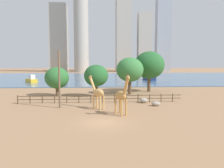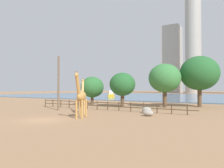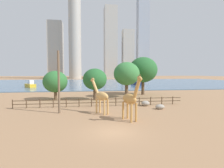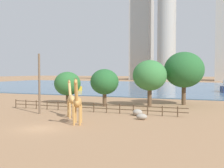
{
  "view_description": "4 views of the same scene",
  "coord_description": "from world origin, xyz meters",
  "px_view_note": "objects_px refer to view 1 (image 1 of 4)",
  "views": [
    {
      "loc": [
        -0.44,
        -22.55,
        6.2
      ],
      "look_at": [
        1.77,
        11.74,
        2.99
      ],
      "focal_mm": 35.0,
      "sensor_mm": 36.0,
      "label": 1
    },
    {
      "loc": [
        17.7,
        -15.23,
        3.19
      ],
      "look_at": [
        0.54,
        12.84,
        3.89
      ],
      "focal_mm": 35.0,
      "sensor_mm": 36.0,
      "label": 2
    },
    {
      "loc": [
        -2.2,
        -14.84,
        5.19
      ],
      "look_at": [
        3.45,
        25.14,
        2.6
      ],
      "focal_mm": 28.0,
      "sensor_mm": 36.0,
      "label": 3
    },
    {
      "loc": [
        16.46,
        -23.11,
        5.68
      ],
      "look_at": [
        -3.18,
        28.14,
        3.16
      ],
      "focal_mm": 45.0,
      "sensor_mm": 36.0,
      "label": 4
    }
  ],
  "objects_px": {
    "giraffe_tall": "(121,96)",
    "tree_left_large": "(130,70)",
    "boulder_by_pole": "(144,100)",
    "tree_center_broad": "(57,78)",
    "tree_right_tall": "(149,65)",
    "boat_ferry": "(149,77)",
    "boulder_near_fence": "(156,104)",
    "utility_pole": "(59,80)",
    "giraffe_companion": "(98,93)",
    "boat_sailboat": "(31,80)",
    "tree_left_small": "(96,76)"
  },
  "relations": [
    {
      "from": "utility_pole",
      "to": "boulder_near_fence",
      "type": "xyz_separation_m",
      "value": [
        13.85,
        0.54,
        -3.64
      ]
    },
    {
      "from": "tree_center_broad",
      "to": "giraffe_companion",
      "type": "bearing_deg",
      "value": -58.31
    },
    {
      "from": "tree_left_small",
      "to": "tree_center_broad",
      "type": "bearing_deg",
      "value": 170.83
    },
    {
      "from": "giraffe_tall",
      "to": "boulder_by_pole",
      "type": "height_order",
      "value": "giraffe_tall"
    },
    {
      "from": "tree_left_small",
      "to": "boat_ferry",
      "type": "distance_m",
      "value": 42.39
    },
    {
      "from": "giraffe_tall",
      "to": "boulder_near_fence",
      "type": "height_order",
      "value": "giraffe_tall"
    },
    {
      "from": "giraffe_tall",
      "to": "boulder_by_pole",
      "type": "xyz_separation_m",
      "value": [
        4.4,
        7.95,
        -1.96
      ]
    },
    {
      "from": "boulder_by_pole",
      "to": "tree_left_large",
      "type": "distance_m",
      "value": 10.91
    },
    {
      "from": "giraffe_companion",
      "to": "boat_sailboat",
      "type": "bearing_deg",
      "value": -10.26
    },
    {
      "from": "giraffe_companion",
      "to": "tree_left_large",
      "type": "xyz_separation_m",
      "value": [
        6.51,
        14.04,
        2.73
      ]
    },
    {
      "from": "boat_ferry",
      "to": "boat_sailboat",
      "type": "relative_size",
      "value": 1.26
    },
    {
      "from": "giraffe_tall",
      "to": "tree_left_large",
      "type": "bearing_deg",
      "value": 146.4
    },
    {
      "from": "boulder_near_fence",
      "to": "tree_left_large",
      "type": "bearing_deg",
      "value": 99.23
    },
    {
      "from": "boat_ferry",
      "to": "boat_sailboat",
      "type": "height_order",
      "value": "boat_ferry"
    },
    {
      "from": "giraffe_companion",
      "to": "giraffe_tall",
      "type": "bearing_deg",
      "value": 179.95
    },
    {
      "from": "tree_left_small",
      "to": "boat_ferry",
      "type": "relative_size",
      "value": 0.8
    },
    {
      "from": "tree_center_broad",
      "to": "boat_ferry",
      "type": "xyz_separation_m",
      "value": [
        26.65,
        36.52,
        -2.21
      ]
    },
    {
      "from": "boulder_near_fence",
      "to": "tree_left_large",
      "type": "distance_m",
      "value": 13.52
    },
    {
      "from": "utility_pole",
      "to": "tree_center_broad",
      "type": "distance_m",
      "value": 11.94
    },
    {
      "from": "utility_pole",
      "to": "boulder_near_fence",
      "type": "distance_m",
      "value": 14.33
    },
    {
      "from": "boulder_by_pole",
      "to": "tree_left_large",
      "type": "xyz_separation_m",
      "value": [
        -0.78,
        9.88,
        4.56
      ]
    },
    {
      "from": "giraffe_tall",
      "to": "giraffe_companion",
      "type": "distance_m",
      "value": 4.76
    },
    {
      "from": "tree_left_small",
      "to": "boat_sailboat",
      "type": "xyz_separation_m",
      "value": [
        -20.93,
        30.03,
        -2.88
      ]
    },
    {
      "from": "tree_center_broad",
      "to": "tree_right_tall",
      "type": "height_order",
      "value": "tree_right_tall"
    },
    {
      "from": "utility_pole",
      "to": "tree_right_tall",
      "type": "distance_m",
      "value": 23.99
    },
    {
      "from": "boulder_by_pole",
      "to": "boat_ferry",
      "type": "relative_size",
      "value": 0.17
    },
    {
      "from": "utility_pole",
      "to": "tree_left_small",
      "type": "bearing_deg",
      "value": 64.32
    },
    {
      "from": "giraffe_tall",
      "to": "tree_left_large",
      "type": "distance_m",
      "value": 18.38
    },
    {
      "from": "boulder_near_fence",
      "to": "boat_ferry",
      "type": "relative_size",
      "value": 0.17
    },
    {
      "from": "utility_pole",
      "to": "tree_right_tall",
      "type": "relative_size",
      "value": 0.9
    },
    {
      "from": "giraffe_tall",
      "to": "boat_ferry",
      "type": "relative_size",
      "value": 0.68
    },
    {
      "from": "boat_ferry",
      "to": "boat_sailboat",
      "type": "bearing_deg",
      "value": 94.95
    },
    {
      "from": "tree_center_broad",
      "to": "tree_right_tall",
      "type": "distance_m",
      "value": 20.1
    },
    {
      "from": "boat_sailboat",
      "to": "tree_left_large",
      "type": "bearing_deg",
      "value": -168.72
    },
    {
      "from": "boulder_near_fence",
      "to": "utility_pole",
      "type": "bearing_deg",
      "value": -177.77
    },
    {
      "from": "giraffe_tall",
      "to": "utility_pole",
      "type": "bearing_deg",
      "value": -142.23
    },
    {
      "from": "giraffe_companion",
      "to": "boulder_by_pole",
      "type": "xyz_separation_m",
      "value": [
        7.29,
        4.16,
        -1.83
      ]
    },
    {
      "from": "giraffe_companion",
      "to": "utility_pole",
      "type": "relative_size",
      "value": 0.59
    },
    {
      "from": "giraffe_tall",
      "to": "boat_ferry",
      "type": "xyz_separation_m",
      "value": [
        15.97,
        52.93,
        -1.09
      ]
    },
    {
      "from": "boulder_by_pole",
      "to": "utility_pole",
      "type": "bearing_deg",
      "value": -165.75
    },
    {
      "from": "giraffe_tall",
      "to": "boulder_by_pole",
      "type": "bearing_deg",
      "value": 128.87
    },
    {
      "from": "boulder_near_fence",
      "to": "boat_sailboat",
      "type": "bearing_deg",
      "value": 126.68
    },
    {
      "from": "boat_sailboat",
      "to": "utility_pole",
      "type": "bearing_deg",
      "value": 167.4
    },
    {
      "from": "boulder_by_pole",
      "to": "tree_right_tall",
      "type": "xyz_separation_m",
      "value": [
        4.12,
        13.91,
        5.47
      ]
    },
    {
      "from": "giraffe_tall",
      "to": "tree_left_large",
      "type": "height_order",
      "value": "tree_left_large"
    },
    {
      "from": "giraffe_tall",
      "to": "boat_ferry",
      "type": "height_order",
      "value": "giraffe_tall"
    },
    {
      "from": "giraffe_tall",
      "to": "tree_left_large",
      "type": "relative_size",
      "value": 0.68
    },
    {
      "from": "tree_right_tall",
      "to": "boat_ferry",
      "type": "height_order",
      "value": "tree_right_tall"
    },
    {
      "from": "giraffe_companion",
      "to": "tree_left_small",
      "type": "bearing_deg",
      "value": -35.96
    },
    {
      "from": "boat_sailboat",
      "to": "tree_right_tall",
      "type": "bearing_deg",
      "value": -159.67
    }
  ]
}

